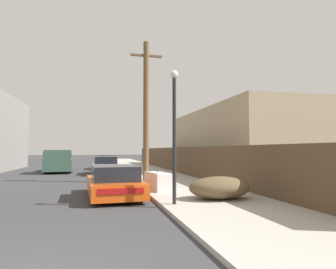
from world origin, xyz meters
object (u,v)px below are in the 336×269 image
(car_parked_mid, at_px, (106,166))
(pickup_truck, at_px, (59,161))
(pedestrian, at_px, (145,160))
(parked_sports_car_red, at_px, (114,183))
(utility_pole, at_px, (146,109))
(brush_pile, at_px, (219,188))
(street_lamp, at_px, (174,125))
(discarded_fridge, at_px, (158,181))
(car_parked_far, at_px, (107,162))

(car_parked_mid, distance_m, pickup_truck, 4.45)
(car_parked_mid, bearing_deg, pedestrian, 13.67)
(parked_sports_car_red, xyz_separation_m, utility_pole, (2.01, 4.72, 3.58))
(utility_pole, distance_m, brush_pile, 7.80)
(pedestrian, bearing_deg, street_lamp, -95.24)
(utility_pole, bearing_deg, brush_pile, -77.17)
(brush_pile, distance_m, pedestrian, 14.17)
(discarded_fridge, relative_size, pedestrian, 0.98)
(car_parked_far, relative_size, brush_pile, 2.01)
(car_parked_far, xyz_separation_m, brush_pile, (3.28, -19.63, -0.11))
(discarded_fridge, relative_size, pickup_truck, 0.31)
(discarded_fridge, bearing_deg, pedestrian, 74.48)
(parked_sports_car_red, height_order, utility_pole, utility_pole)
(car_parked_far, xyz_separation_m, pickup_truck, (-3.92, -3.67, 0.28))
(street_lamp, bearing_deg, car_parked_mid, 97.12)
(pickup_truck, relative_size, utility_pole, 0.71)
(discarded_fridge, relative_size, parked_sports_car_red, 0.38)
(car_parked_far, height_order, pedestrian, pedestrian)
(street_lamp, bearing_deg, pedestrian, 84.76)
(parked_sports_car_red, xyz_separation_m, street_lamp, (1.75, -2.61, 2.07))
(car_parked_mid, xyz_separation_m, pedestrian, (3.11, 0.71, 0.40))
(discarded_fridge, xyz_separation_m, car_parked_mid, (-1.89, 10.67, 0.14))
(car_parked_mid, relative_size, street_lamp, 1.09)
(discarded_fridge, bearing_deg, brush_pile, -68.71)
(brush_pile, relative_size, pedestrian, 1.24)
(car_parked_far, bearing_deg, pickup_truck, -136.86)
(utility_pole, xyz_separation_m, brush_pile, (1.53, -6.73, -3.63))
(discarded_fridge, relative_size, utility_pole, 0.22)
(car_parked_mid, bearing_deg, street_lamp, -82.05)
(utility_pole, bearing_deg, car_parked_far, 97.72)
(parked_sports_car_red, bearing_deg, discarded_fridge, 18.47)
(discarded_fridge, height_order, car_parked_mid, car_parked_mid)
(discarded_fridge, bearing_deg, utility_pole, 78.91)
(street_lamp, relative_size, brush_pile, 1.95)
(car_parked_mid, distance_m, pedestrian, 3.21)
(car_parked_far, xyz_separation_m, pedestrian, (2.85, -5.47, 0.41))
(parked_sports_car_red, distance_m, street_lamp, 3.76)
(utility_pole, height_order, brush_pile, utility_pole)
(discarded_fridge, xyz_separation_m, car_parked_far, (-1.63, 16.85, 0.13))
(car_parked_mid, relative_size, utility_pole, 0.59)
(car_parked_far, bearing_deg, car_parked_mid, -92.36)
(pedestrian, bearing_deg, car_parked_mid, -167.16)
(car_parked_mid, xyz_separation_m, pickup_truck, (-3.66, 2.51, 0.27))
(utility_pole, relative_size, pedestrian, 4.42)
(car_parked_mid, bearing_deg, discarded_fridge, -79.10)
(discarded_fridge, height_order, brush_pile, brush_pile)
(discarded_fridge, height_order, utility_pole, utility_pole)
(parked_sports_car_red, distance_m, brush_pile, 4.07)
(utility_pole, bearing_deg, street_lamp, -91.99)
(parked_sports_car_red, relative_size, pedestrian, 2.55)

